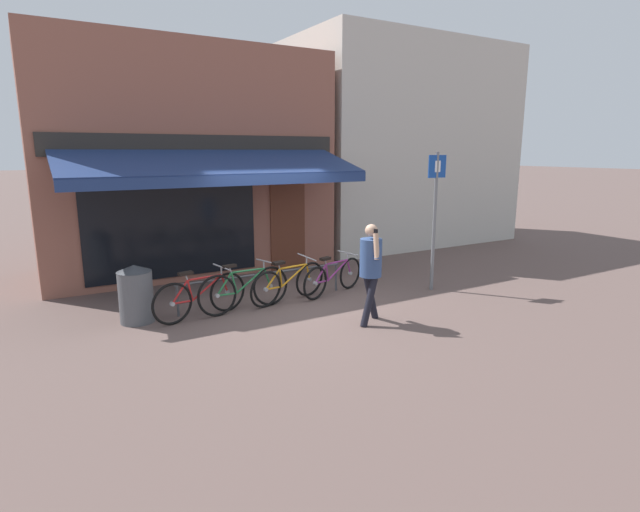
# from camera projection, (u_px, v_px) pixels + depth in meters

# --- Properties ---
(ground_plane) EXTENTS (160.00, 160.00, 0.00)m
(ground_plane) POSITION_uv_depth(u_px,v_px,m) (297.00, 307.00, 9.12)
(ground_plane) COLOR brown
(shop_front) EXTENTS (6.56, 4.77, 5.09)m
(shop_front) POSITION_uv_depth(u_px,v_px,m) (185.00, 162.00, 11.85)
(shop_front) COLOR #8E5647
(shop_front) RESTS_ON ground_plane
(neighbour_building) EXTENTS (6.73, 4.00, 5.93)m
(neighbour_building) POSITION_uv_depth(u_px,v_px,m) (397.00, 145.00, 15.61)
(neighbour_building) COLOR beige
(neighbour_building) RESTS_ON ground_plane
(bike_rack_rail) EXTENTS (3.31, 0.04, 0.57)m
(bike_rack_rail) POSITION_uv_depth(u_px,v_px,m) (263.00, 278.00, 9.30)
(bike_rack_rail) COLOR #47494F
(bike_rack_rail) RESTS_ON ground_plane
(bicycle_red) EXTENTS (1.73, 0.54, 0.85)m
(bicycle_red) POSITION_uv_depth(u_px,v_px,m) (201.00, 296.00, 8.44)
(bicycle_red) COLOR black
(bicycle_red) RESTS_ON ground_plane
(bicycle_green) EXTENTS (1.79, 0.52, 0.87)m
(bicycle_green) POSITION_uv_depth(u_px,v_px,m) (244.00, 289.00, 8.84)
(bicycle_green) COLOR black
(bicycle_green) RESTS_ON ground_plane
(bicycle_orange) EXTENTS (1.75, 0.56, 0.85)m
(bicycle_orange) POSITION_uv_depth(u_px,v_px,m) (288.00, 283.00, 9.34)
(bicycle_orange) COLOR black
(bicycle_orange) RESTS_ON ground_plane
(bicycle_purple) EXTENTS (1.67, 0.66, 0.80)m
(bicycle_purple) POSITION_uv_depth(u_px,v_px,m) (333.00, 277.00, 9.86)
(bicycle_purple) COLOR black
(bicycle_purple) RESTS_ON ground_plane
(pedestrian_adult) EXTENTS (0.55, 0.64, 1.66)m
(pedestrian_adult) POSITION_uv_depth(u_px,v_px,m) (371.00, 263.00, 8.10)
(pedestrian_adult) COLOR black
(pedestrian_adult) RESTS_ON ground_plane
(litter_bin) EXTENTS (0.56, 0.56, 0.97)m
(litter_bin) POSITION_uv_depth(u_px,v_px,m) (136.00, 294.00, 8.22)
(litter_bin) COLOR #515459
(litter_bin) RESTS_ON ground_plane
(parking_sign) EXTENTS (0.44, 0.07, 2.78)m
(parking_sign) POSITION_uv_depth(u_px,v_px,m) (435.00, 208.00, 9.93)
(parking_sign) COLOR slate
(parking_sign) RESTS_ON ground_plane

